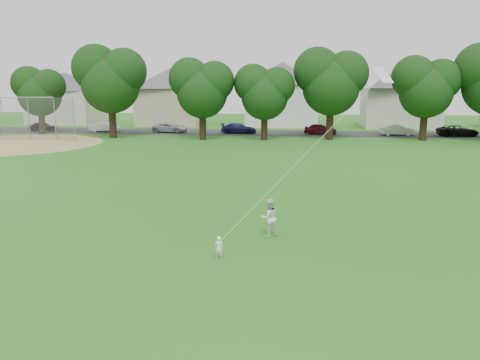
# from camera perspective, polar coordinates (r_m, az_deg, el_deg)

# --- Properties ---
(ground) EXTENTS (160.00, 160.00, 0.00)m
(ground) POSITION_cam_1_polar(r_m,az_deg,el_deg) (15.87, -1.59, -9.60)
(ground) COLOR #205F15
(ground) RESTS_ON ground
(street) EXTENTS (90.00, 7.00, 0.01)m
(street) POSITION_cam_1_polar(r_m,az_deg,el_deg) (56.96, 4.76, 5.72)
(street) COLOR #2D2D30
(street) RESTS_ON ground
(dirt_infield) EXTENTS (18.00, 18.00, 0.02)m
(dirt_infield) POSITION_cam_1_polar(r_m,az_deg,el_deg) (51.46, -26.38, 3.95)
(dirt_infield) COLOR #9E7F51
(dirt_infield) RESTS_ON ground
(toddler) EXTENTS (0.34, 0.25, 0.83)m
(toddler) POSITION_cam_1_polar(r_m,az_deg,el_deg) (15.65, -2.58, -8.29)
(toddler) COLOR white
(toddler) RESTS_ON ground
(older_boy) EXTENTS (0.90, 0.83, 1.48)m
(older_boy) POSITION_cam_1_polar(r_m,az_deg,el_deg) (17.94, 3.57, -4.60)
(older_boy) COLOR silver
(older_boy) RESTS_ON ground
(kite) EXTENTS (3.80, 4.80, 11.90)m
(kite) POSITION_cam_1_polar(r_m,az_deg,el_deg) (18.85, 9.10, 4.28)
(kite) COLOR white
(kite) RESTS_ON ground
(baseball_backstop) EXTENTS (10.01, 3.40, 4.46)m
(baseball_backstop) POSITION_cam_1_polar(r_m,az_deg,el_deg) (53.60, -24.54, 6.76)
(baseball_backstop) COLOR gray
(baseball_backstop) RESTS_ON ground
(tree_row) EXTENTS (84.24, 8.56, 10.30)m
(tree_row) POSITION_cam_1_polar(r_m,az_deg,el_deg) (50.06, 7.84, 12.09)
(tree_row) COLOR black
(tree_row) RESTS_ON ground
(parked_cars) EXTENTS (62.09, 2.42, 1.29)m
(parked_cars) POSITION_cam_1_polar(r_m,az_deg,el_deg) (55.87, 6.56, 6.20)
(parked_cars) COLOR black
(parked_cars) RESTS_ON ground
(house_row) EXTENTS (77.10, 14.14, 10.45)m
(house_row) POSITION_cam_1_polar(r_m,az_deg,el_deg) (66.70, 4.72, 10.82)
(house_row) COLOR beige
(house_row) RESTS_ON ground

